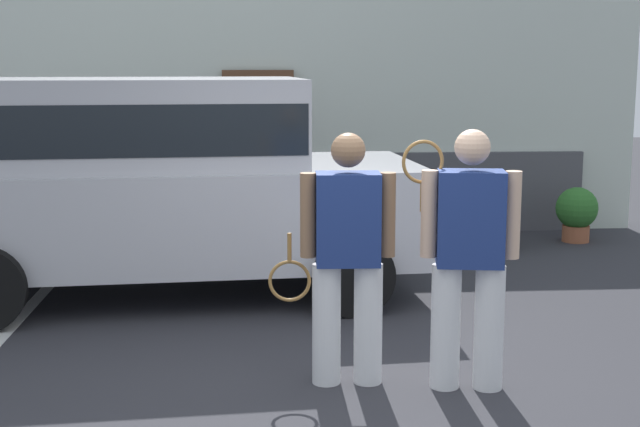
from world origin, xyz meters
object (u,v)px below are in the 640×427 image
(tennis_player_man, at_px, (347,256))
(potted_plant_by_porch, at_px, (498,217))
(tennis_player_woman, at_px, (469,256))
(potted_plant_secondary, at_px, (577,212))
(parked_suv, at_px, (161,176))

(tennis_player_man, distance_m, potted_plant_by_porch, 4.94)
(tennis_player_man, height_order, potted_plant_by_porch, tennis_player_man)
(tennis_player_woman, height_order, potted_plant_by_porch, tennis_player_woman)
(tennis_player_man, xyz_separation_m, tennis_player_woman, (0.80, -0.15, 0.03))
(potted_plant_secondary, bearing_deg, parked_suv, -155.56)
(parked_suv, bearing_deg, potted_plant_secondary, 20.02)
(potted_plant_by_porch, xyz_separation_m, potted_plant_secondary, (1.07, 0.31, 0.00))
(tennis_player_woman, xyz_separation_m, potted_plant_secondary, (2.53, 4.82, -0.55))
(tennis_player_man, relative_size, tennis_player_woman, 0.98)
(parked_suv, distance_m, potted_plant_secondary, 5.36)
(potted_plant_secondary, bearing_deg, potted_plant_by_porch, -163.73)
(parked_suv, distance_m, potted_plant_by_porch, 4.27)
(potted_plant_by_porch, bearing_deg, tennis_player_woman, -107.87)
(tennis_player_man, bearing_deg, potted_plant_secondary, -123.40)
(tennis_player_woman, distance_m, potted_plant_by_porch, 4.77)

